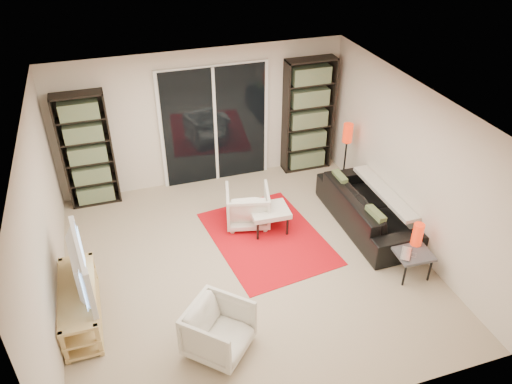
% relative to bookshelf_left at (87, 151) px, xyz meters
% --- Properties ---
extents(floor, '(5.00, 5.00, 0.00)m').
position_rel_bookshelf_left_xyz_m(floor, '(1.95, -2.33, -0.98)').
color(floor, tan).
rests_on(floor, ground).
extents(wall_back, '(5.00, 0.02, 2.40)m').
position_rel_bookshelf_left_xyz_m(wall_back, '(1.95, 0.17, 0.22)').
color(wall_back, beige).
rests_on(wall_back, ground).
extents(wall_front, '(5.00, 0.02, 2.40)m').
position_rel_bookshelf_left_xyz_m(wall_front, '(1.95, -4.83, 0.22)').
color(wall_front, beige).
rests_on(wall_front, ground).
extents(wall_left, '(0.02, 5.00, 2.40)m').
position_rel_bookshelf_left_xyz_m(wall_left, '(-0.55, -2.33, 0.22)').
color(wall_left, beige).
rests_on(wall_left, ground).
extents(wall_right, '(0.02, 5.00, 2.40)m').
position_rel_bookshelf_left_xyz_m(wall_right, '(4.45, -2.33, 0.22)').
color(wall_right, beige).
rests_on(wall_right, ground).
extents(ceiling, '(5.00, 5.00, 0.02)m').
position_rel_bookshelf_left_xyz_m(ceiling, '(1.95, -2.33, 1.42)').
color(ceiling, white).
rests_on(ceiling, wall_back).
extents(sliding_door, '(1.92, 0.08, 2.16)m').
position_rel_bookshelf_left_xyz_m(sliding_door, '(2.15, 0.13, 0.07)').
color(sliding_door, white).
rests_on(sliding_door, ground).
extents(bookshelf_left, '(0.80, 0.30, 1.95)m').
position_rel_bookshelf_left_xyz_m(bookshelf_left, '(0.00, 0.00, 0.00)').
color(bookshelf_left, black).
rests_on(bookshelf_left, ground).
extents(bookshelf_right, '(0.90, 0.30, 2.10)m').
position_rel_bookshelf_left_xyz_m(bookshelf_right, '(3.85, -0.00, 0.07)').
color(bookshelf_right, black).
rests_on(bookshelf_right, ground).
extents(tv_stand, '(0.44, 1.37, 0.50)m').
position_rel_bookshelf_left_xyz_m(tv_stand, '(-0.31, -2.70, -0.71)').
color(tv_stand, tan).
rests_on(tv_stand, floor).
extents(tv, '(0.29, 1.19, 0.68)m').
position_rel_bookshelf_left_xyz_m(tv, '(-0.29, -2.70, -0.14)').
color(tv, black).
rests_on(tv, tv_stand).
extents(rug, '(1.81, 2.29, 0.01)m').
position_rel_bookshelf_left_xyz_m(rug, '(2.44, -1.87, -0.97)').
color(rug, red).
rests_on(rug, floor).
extents(sofa, '(0.82, 2.09, 0.61)m').
position_rel_bookshelf_left_xyz_m(sofa, '(4.04, -2.01, -0.67)').
color(sofa, black).
rests_on(sofa, floor).
extents(armchair_back, '(0.81, 0.82, 0.62)m').
position_rel_bookshelf_left_xyz_m(armchair_back, '(2.27, -1.38, -0.66)').
color(armchair_back, silver).
rests_on(armchair_back, floor).
extents(armchair_front, '(0.97, 0.97, 0.63)m').
position_rel_bookshelf_left_xyz_m(armchair_front, '(1.21, -3.69, -0.66)').
color(armchair_front, silver).
rests_on(armchair_front, floor).
extents(ottoman, '(0.61, 0.51, 0.40)m').
position_rel_bookshelf_left_xyz_m(ottoman, '(2.53, -1.67, -0.63)').
color(ottoman, silver).
rests_on(ottoman, floor).
extents(side_table, '(0.51, 0.51, 0.40)m').
position_rel_bookshelf_left_xyz_m(side_table, '(4.07, -3.23, -0.62)').
color(side_table, '#45444A').
rests_on(side_table, floor).
extents(laptop, '(0.33, 0.35, 0.02)m').
position_rel_bookshelf_left_xyz_m(laptop, '(3.97, -3.29, -0.56)').
color(laptop, silver).
rests_on(laptop, side_table).
extents(table_lamp, '(0.15, 0.15, 0.34)m').
position_rel_bookshelf_left_xyz_m(table_lamp, '(4.19, -3.10, -0.41)').
color(table_lamp, red).
rests_on(table_lamp, side_table).
extents(floor_lamp, '(0.18, 0.18, 1.21)m').
position_rel_bookshelf_left_xyz_m(floor_lamp, '(4.22, -0.84, -0.07)').
color(floor_lamp, black).
rests_on(floor_lamp, floor).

